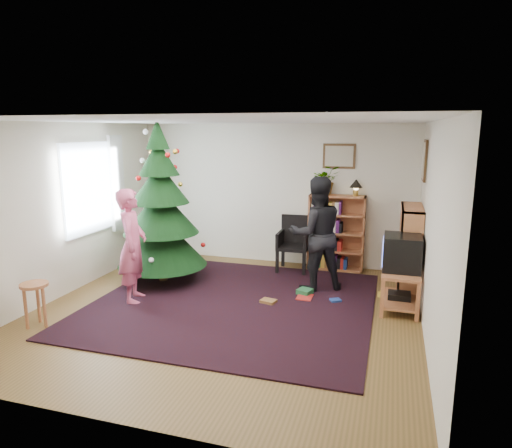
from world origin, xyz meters
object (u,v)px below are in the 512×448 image
(bookshelf_back, at_px, (336,232))
(stool, at_px, (35,293))
(crt_tv, at_px, (402,252))
(person_by_chair, at_px, (316,234))
(potted_plant, at_px, (326,180))
(table_lamp, at_px, (356,185))
(person_standing, at_px, (132,246))
(tv_stand, at_px, (400,285))
(picture_right, at_px, (425,160))
(armchair, at_px, (295,241))
(bookshelf_right, at_px, (409,249))
(picture_back, at_px, (339,156))
(christmas_tree, at_px, (161,216))

(bookshelf_back, bearing_deg, stool, -133.19)
(crt_tv, distance_m, person_by_chair, 1.31)
(stool, bearing_deg, potted_plant, 48.63)
(bookshelf_back, bearing_deg, table_lamp, 0.00)
(crt_tv, bearing_deg, person_standing, -167.51)
(tv_stand, bearing_deg, person_by_chair, 160.16)
(bookshelf_back, xyz_separation_m, crt_tv, (1.06, -1.54, 0.12))
(picture_right, bearing_deg, stool, -147.87)
(tv_stand, distance_m, armchair, 2.18)
(person_by_chair, relative_size, potted_plant, 3.46)
(tv_stand, bearing_deg, table_lamp, 116.26)
(table_lamp, bearing_deg, picture_right, -30.19)
(picture_right, xyz_separation_m, potted_plant, (-1.51, 0.59, -0.40))
(stool, bearing_deg, table_lamp, 44.27)
(crt_tv, bearing_deg, picture_right, 74.79)
(bookshelf_right, distance_m, tv_stand, 0.78)
(picture_back, bearing_deg, crt_tv, -57.47)
(bookshelf_back, relative_size, stool, 2.34)
(person_by_chair, bearing_deg, picture_right, 173.38)
(tv_stand, bearing_deg, bookshelf_back, 124.55)
(picture_right, height_order, stool, picture_right)
(bookshelf_back, relative_size, bookshelf_right, 1.00)
(armchair, bearing_deg, table_lamp, 12.26)
(armchair, height_order, potted_plant, potted_plant)
(crt_tv, bearing_deg, stool, -156.01)
(bookshelf_right, height_order, table_lamp, table_lamp)
(stool, distance_m, person_by_chair, 3.89)
(stool, xyz_separation_m, table_lamp, (3.54, 3.45, 1.06))
(picture_right, distance_m, bookshelf_right, 1.32)
(bookshelf_back, distance_m, tv_stand, 1.90)
(christmas_tree, relative_size, armchair, 2.71)
(crt_tv, height_order, table_lamp, table_lamp)
(armchair, distance_m, potted_plant, 1.17)
(christmas_tree, height_order, person_standing, christmas_tree)
(person_standing, bearing_deg, christmas_tree, -17.91)
(christmas_tree, distance_m, stool, 2.20)
(christmas_tree, relative_size, table_lamp, 8.91)
(person_standing, height_order, person_by_chair, person_by_chair)
(stool, bearing_deg, picture_right, 32.13)
(person_standing, bearing_deg, crt_tv, -96.90)
(stool, height_order, potted_plant, potted_plant)
(christmas_tree, relative_size, bookshelf_back, 1.96)
(table_lamp, bearing_deg, bookshelf_back, -180.00)
(christmas_tree, bearing_deg, tv_stand, -1.39)
(armchair, bearing_deg, tv_stand, -37.96)
(picture_right, height_order, armchair, picture_right)
(tv_stand, relative_size, person_standing, 0.55)
(potted_plant, relative_size, table_lamp, 1.74)
(picture_back, bearing_deg, potted_plant, -144.46)
(bookshelf_back, relative_size, tv_stand, 1.46)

